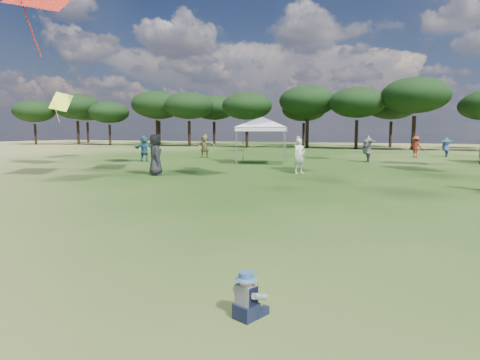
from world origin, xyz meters
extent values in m
cylinder|color=black|center=(-49.10, 43.01, 1.55)|extent=(0.35, 0.35, 3.09)
ellipsoid|color=black|center=(-49.10, 43.01, 4.95)|extent=(6.01, 6.01, 3.24)
cylinder|color=black|center=(-42.82, 45.10, 1.76)|extent=(0.40, 0.40, 3.51)
ellipsoid|color=black|center=(-42.82, 45.10, 5.62)|extent=(6.82, 6.82, 3.68)
cylinder|color=black|center=(-36.96, 45.10, 1.46)|extent=(0.33, 0.33, 2.92)
ellipsoid|color=black|center=(-36.96, 45.10, 4.67)|extent=(5.67, 5.67, 3.06)
cylinder|color=black|center=(-29.06, 45.29, 1.75)|extent=(0.40, 0.40, 3.49)
ellipsoid|color=black|center=(-29.06, 45.29, 5.59)|extent=(6.79, 6.79, 3.66)
cylinder|color=black|center=(-23.92, 45.02, 1.66)|extent=(0.38, 0.38, 3.32)
ellipsoid|color=black|center=(-23.92, 45.02, 5.31)|extent=(6.44, 6.44, 3.47)
cylinder|color=black|center=(-15.51, 44.30, 1.57)|extent=(0.36, 0.36, 3.14)
ellipsoid|color=black|center=(-15.51, 44.30, 5.03)|extent=(6.11, 6.11, 3.29)
cylinder|color=black|center=(-8.39, 45.81, 1.73)|extent=(0.40, 0.40, 3.46)
ellipsoid|color=black|center=(-8.39, 45.81, 5.54)|extent=(6.73, 6.73, 3.63)
cylinder|color=black|center=(-2.58, 44.63, 1.61)|extent=(0.37, 0.37, 3.21)
ellipsoid|color=black|center=(-2.58, 44.63, 5.14)|extent=(6.24, 6.24, 3.36)
cylinder|color=black|center=(3.26, 44.18, 1.78)|extent=(0.41, 0.41, 3.56)
ellipsoid|color=black|center=(3.26, 44.18, 5.69)|extent=(6.91, 6.91, 3.73)
cylinder|color=black|center=(-48.93, 53.79, 1.78)|extent=(0.41, 0.41, 3.56)
ellipsoid|color=black|center=(-48.93, 53.79, 5.70)|extent=(6.92, 6.92, 3.73)
cylinder|color=black|center=(-34.09, 53.56, 1.81)|extent=(0.41, 0.41, 3.62)
ellipsoid|color=black|center=(-34.09, 53.56, 5.80)|extent=(7.03, 7.03, 3.79)
cylinder|color=black|center=(-23.40, 51.57, 1.68)|extent=(0.39, 0.39, 3.37)
ellipsoid|color=black|center=(-23.40, 51.57, 5.39)|extent=(6.54, 6.54, 3.53)
cylinder|color=black|center=(-10.52, 53.31, 1.56)|extent=(0.36, 0.36, 3.11)
ellipsoid|color=black|center=(-10.52, 53.31, 4.98)|extent=(6.05, 6.05, 3.26)
cylinder|color=black|center=(0.83, 52.52, 1.60)|extent=(0.37, 0.37, 3.20)
ellipsoid|color=black|center=(0.83, 52.52, 5.12)|extent=(6.21, 6.21, 3.35)
cylinder|color=gray|center=(-6.74, 19.53, 1.07)|extent=(0.06, 0.06, 2.14)
cylinder|color=gray|center=(-4.10, 20.15, 1.07)|extent=(0.06, 0.06, 2.14)
cylinder|color=gray|center=(-7.37, 22.18, 1.07)|extent=(0.06, 0.06, 2.14)
cylinder|color=gray|center=(-4.72, 22.80, 1.07)|extent=(0.06, 0.06, 2.14)
cube|color=white|center=(-5.73, 21.16, 2.09)|extent=(3.46, 3.46, 0.25)
pyramid|color=white|center=(-5.73, 21.16, 2.82)|extent=(5.71, 5.71, 0.60)
cylinder|color=gray|center=(6.82, 27.87, 1.11)|extent=(0.06, 0.06, 2.22)
cube|color=black|center=(0.62, 1.85, 0.08)|extent=(0.28, 0.28, 0.17)
cube|color=black|center=(0.60, 2.02, 0.04)|extent=(0.14, 0.21, 0.09)
cube|color=black|center=(0.74, 1.97, 0.04)|extent=(0.14, 0.21, 0.09)
cube|color=white|center=(0.62, 1.85, 0.26)|extent=(0.24, 0.21, 0.21)
cylinder|color=white|center=(0.51, 1.95, 0.26)|extent=(0.14, 0.22, 0.13)
cylinder|color=white|center=(0.76, 1.86, 0.26)|extent=(0.14, 0.22, 0.13)
sphere|color=#E0B293|center=(0.62, 1.85, 0.41)|extent=(0.15, 0.15, 0.15)
cone|color=teal|center=(0.62, 1.85, 0.44)|extent=(0.24, 0.24, 0.02)
cylinder|color=teal|center=(0.62, 1.85, 0.48)|extent=(0.16, 0.16, 0.06)
imported|color=white|center=(-5.70, 30.29, 0.80)|extent=(0.91, 0.97, 1.60)
imported|color=#55565B|center=(0.08, 24.93, 0.85)|extent=(1.44, 2.13, 1.71)
imported|color=navy|center=(5.31, 32.81, 0.76)|extent=(1.43, 1.86, 1.53)
imported|color=maroon|center=(3.12, 30.91, 0.81)|extent=(1.19, 0.95, 1.62)
imported|color=#275675|center=(-13.49, 20.13, 0.84)|extent=(1.61, 0.74, 1.68)
imported|color=silver|center=(-2.29, 16.40, 0.82)|extent=(0.70, 0.71, 1.64)
imported|color=#28272B|center=(-8.13, 13.35, 0.92)|extent=(1.03, 1.07, 1.85)
imported|color=olive|center=(-11.53, 24.95, 0.90)|extent=(1.73, 1.19, 1.80)
plane|color=#D4FF1A|center=(-19.89, 19.64, 4.00)|extent=(1.54, 1.68, 1.51)
camera|label=1|loc=(2.04, -1.89, 1.96)|focal=30.00mm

